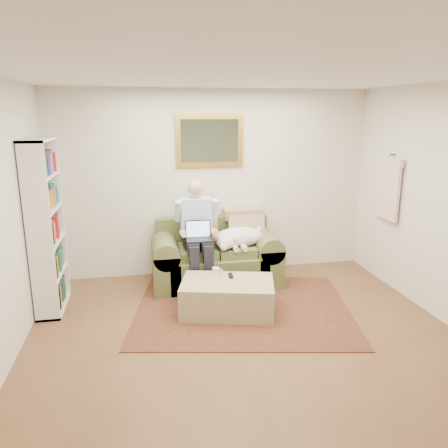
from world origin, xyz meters
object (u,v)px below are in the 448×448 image
object	(u,v)px
laptop	(199,235)
bookshelf	(46,227)
sleeping_dog	(239,237)
ottoman	(227,297)
coffee_mug	(216,272)
sofa	(216,261)
seated_man	(198,236)

from	to	relation	value
laptop	bookshelf	distance (m)	1.83
laptop	sleeping_dog	size ratio (longest dim) A/B	0.47
ottoman	coffee_mug	xyz separation A→B (m)	(-0.10, 0.21, 0.24)
sofa	bookshelf	bearing A→B (deg)	-168.08
coffee_mug	bookshelf	world-z (taller)	bookshelf
sleeping_dog	seated_man	bearing A→B (deg)	-172.87
sleeping_dog	ottoman	xyz separation A→B (m)	(-0.33, -0.88, -0.46)
sleeping_dog	coffee_mug	distance (m)	0.83
bookshelf	ottoman	bearing A→B (deg)	-14.68
seated_man	ottoman	distance (m)	0.99
sofa	ottoman	size ratio (longest dim) A/B	1.62
laptop	sleeping_dog	distance (m)	0.59
laptop	ottoman	xyz separation A→B (m)	(0.23, -0.74, -0.56)
laptop	coffee_mug	size ratio (longest dim) A/B	3.31
sleeping_dog	ottoman	bearing A→B (deg)	-110.72
sofa	seated_man	size ratio (longest dim) A/B	1.19
bookshelf	coffee_mug	bearing A→B (deg)	-9.44
ottoman	coffee_mug	size ratio (longest dim) A/B	10.56
bookshelf	seated_man	bearing A→B (deg)	8.76
laptop	ottoman	distance (m)	0.96
sofa	bookshelf	xyz separation A→B (m)	(-2.06, -0.43, 0.71)
seated_man	laptop	distance (m)	0.07
seated_man	sofa	bearing A→B (deg)	31.45
seated_man	laptop	world-z (taller)	seated_man
sofa	bookshelf	distance (m)	2.22
coffee_mug	bookshelf	size ratio (longest dim) A/B	0.05
sofa	bookshelf	world-z (taller)	bookshelf
sofa	ottoman	distance (m)	0.97
sleeping_dog	bookshelf	bearing A→B (deg)	-171.62
seated_man	ottoman	size ratio (longest dim) A/B	1.36
coffee_mug	ottoman	bearing A→B (deg)	-64.59
laptop	ottoman	world-z (taller)	laptop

